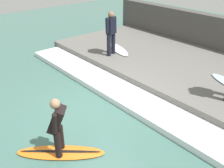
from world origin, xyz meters
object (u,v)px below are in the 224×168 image
at_px(surfboard_riding, 61,152).
at_px(surfer_riding, 57,124).
at_px(surfer_waiting_far, 111,31).
at_px(surfboard_waiting_far, 119,49).

relative_size(surfboard_riding, surfer_riding, 1.33).
bearing_deg(surfer_waiting_far, surfboard_waiting_far, 19.10).
distance_m(surfboard_riding, surfer_riding, 0.77).
relative_size(surfer_riding, surfer_waiting_far, 0.81).
height_order(surfboard_riding, surfer_waiting_far, surfer_waiting_far).
relative_size(surfboard_riding, surfer_waiting_far, 1.07).
distance_m(surfboard_riding, surfboard_waiting_far, 5.85).
distance_m(surfer_riding, surfboard_waiting_far, 5.85).
bearing_deg(surfer_riding, surfboard_riding, 0.00).
bearing_deg(surfboard_waiting_far, surfer_waiting_far, -160.90).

